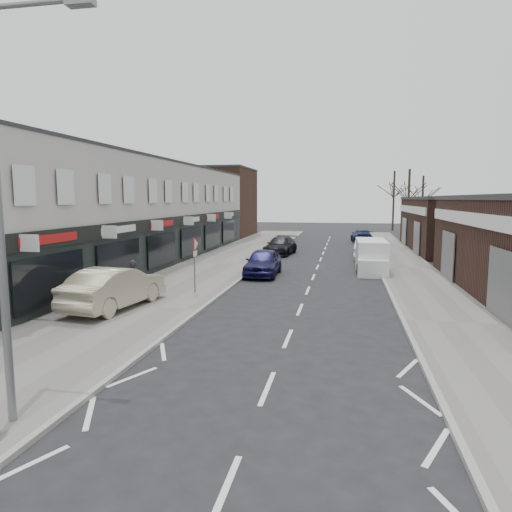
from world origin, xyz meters
The scene contains 19 objects.
ground centered at (0.00, 0.00, 0.00)m, with size 160.00×160.00×0.00m, color black.
pavement_left centered at (-6.75, 22.00, 0.06)m, with size 5.50×64.00×0.12m, color slate.
pavement_right centered at (5.75, 22.00, 0.06)m, with size 3.50×64.00×0.12m, color slate.
shop_terrace_left centered at (-13.50, 19.50, 3.55)m, with size 8.00×41.00×7.10m, color #B9B6A9.
brick_block_far centered at (-13.50, 45.00, 4.00)m, with size 8.00×10.00×8.00m, color #472F1E.
right_unit_far centered at (12.50, 34.00, 2.25)m, with size 10.00×16.00×4.50m, color #361F18.
tree_far_a centered at (9.00, 48.00, 0.00)m, with size 3.60×3.60×8.00m, color #382D26, non-canonical shape.
tree_far_b centered at (11.50, 54.00, 0.00)m, with size 3.60×3.60×7.50m, color #382D26, non-canonical shape.
tree_far_c centered at (8.50, 60.00, 0.00)m, with size 3.60×3.60×8.50m, color #382D26, non-canonical shape.
street_lamp centered at (-4.53, -0.80, 4.62)m, with size 2.23×0.22×8.00m.
warning_sign centered at (-5.16, 12.00, 2.20)m, with size 0.12×0.80×2.70m.
white_van centered at (3.40, 20.78, 0.93)m, with size 1.85×5.10×1.98m.
sedan_on_pavement centered at (-7.36, 8.38, 0.96)m, with size 1.78×5.11×1.68m, color #B6B292.
pedestrian centered at (-7.43, 10.18, 0.99)m, with size 0.63×0.42×1.73m, color black.
parked_car_left_a centered at (-2.99, 18.06, 0.79)m, with size 1.86×4.63×1.58m, color #151440.
parked_car_left_b centered at (-3.40, 28.43, 0.72)m, with size 2.02×4.96×1.44m, color black.
parked_car_right_a centered at (3.40, 26.51, 0.77)m, with size 1.63×4.69×1.54m, color silver.
parked_car_right_b centered at (3.50, 30.50, 0.73)m, with size 1.73×4.30×1.46m, color black.
parked_car_right_c centered at (3.47, 40.46, 0.69)m, with size 1.94×4.76×1.38m, color #161F45.
Camera 1 is at (1.74, -8.35, 4.53)m, focal length 32.00 mm.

